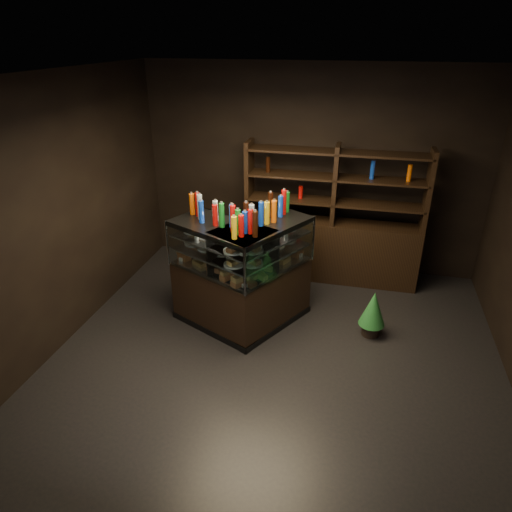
# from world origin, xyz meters

# --- Properties ---
(ground) EXTENTS (5.00, 5.00, 0.00)m
(ground) POSITION_xyz_m (0.00, 0.00, 0.00)
(ground) COLOR black
(ground) RESTS_ON ground
(room_shell) EXTENTS (5.02, 5.02, 3.01)m
(room_shell) POSITION_xyz_m (0.00, 0.00, 1.94)
(room_shell) COLOR black
(room_shell) RESTS_ON ground
(display_case) EXTENTS (1.72, 1.39, 1.36)m
(display_case) POSITION_xyz_m (-0.54, 0.58, 0.46)
(display_case) COLOR black
(display_case) RESTS_ON ground
(food_display) EXTENTS (1.38, 1.09, 0.42)m
(food_display) POSITION_xyz_m (-0.54, 0.58, 1.05)
(food_display) COLOR #BF7244
(food_display) RESTS_ON display_case
(bottles_top) EXTENTS (1.22, 0.95, 0.30)m
(bottles_top) POSITION_xyz_m (-0.54, 0.59, 1.49)
(bottles_top) COLOR #B20C0A
(bottles_top) RESTS_ON display_case
(potted_conifer) EXTENTS (0.31, 0.31, 0.67)m
(potted_conifer) POSITION_xyz_m (1.04, 0.71, 0.38)
(potted_conifer) COLOR black
(potted_conifer) RESTS_ON ground
(back_shelving) EXTENTS (2.50, 0.44, 2.00)m
(back_shelving) POSITION_xyz_m (0.40, 2.05, 0.60)
(back_shelving) COLOR black
(back_shelving) RESTS_ON ground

